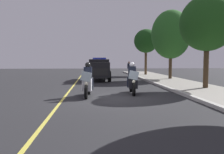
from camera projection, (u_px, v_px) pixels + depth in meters
ground_plane at (115, 98)px, 11.02m from camera, size 80.00×80.00×0.00m
curb_strip at (188, 96)px, 11.31m from camera, size 48.00×0.24×0.15m
lane_stripe_center at (63, 99)px, 10.82m from camera, size 48.00×0.12×0.01m
police_motorcycle_lead_left at (88, 83)px, 11.46m from camera, size 2.14×0.61×1.72m
police_motorcycle_lead_right at (132, 81)px, 12.43m from camera, size 2.14×0.61×1.72m
police_suv at (100, 69)px, 20.83m from camera, size 5.02×2.35×2.05m
cyclist_background at (129, 69)px, 24.55m from camera, size 1.76×0.34×1.69m
tree_mid_block at (207, 23)px, 14.13m from camera, size 3.35×3.35×5.71m
tree_far_back at (171, 35)px, 21.32m from camera, size 3.62×3.62×6.36m
tree_behind_suv at (146, 41)px, 27.48m from camera, size 2.86×2.86×5.43m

